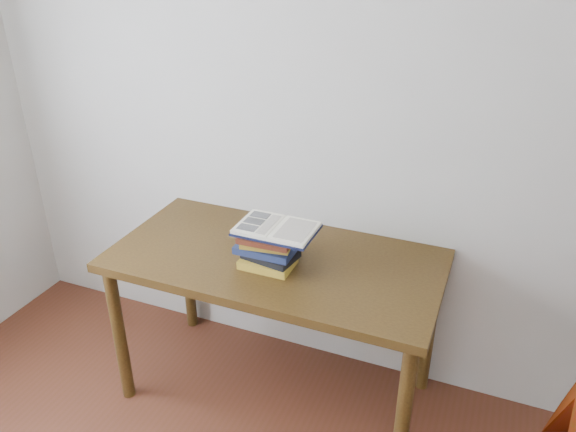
% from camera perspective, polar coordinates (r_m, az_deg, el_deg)
% --- Properties ---
extents(desk, '(1.47, 0.73, 0.79)m').
position_cam_1_polar(desk, '(2.54, -1.31, -6.01)').
color(desk, '#432F10').
rests_on(desk, ground).
extents(book_stack, '(0.26, 0.19, 0.18)m').
position_cam_1_polar(book_stack, '(2.40, -2.05, -3.05)').
color(book_stack, '#AF8C27').
rests_on(book_stack, desk).
extents(open_book, '(0.33, 0.23, 0.03)m').
position_cam_1_polar(open_book, '(2.31, -1.16, -1.28)').
color(open_book, black).
rests_on(open_book, book_stack).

